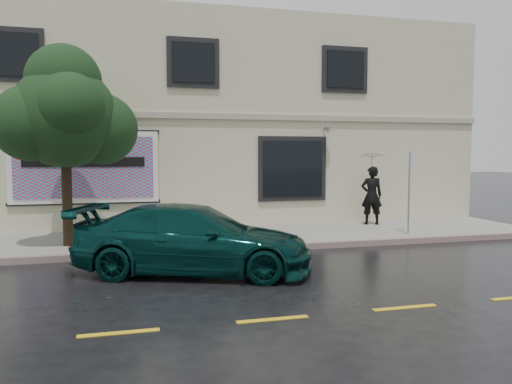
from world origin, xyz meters
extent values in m
plane|color=black|center=(0.00, 0.00, 0.00)|extent=(90.00, 90.00, 0.00)
cube|color=gray|center=(0.00, 3.25, 0.07)|extent=(20.00, 3.50, 0.15)
cube|color=slate|center=(0.00, 1.50, 0.07)|extent=(20.00, 0.18, 0.16)
cube|color=gold|center=(0.00, -3.50, 0.01)|extent=(19.00, 0.12, 0.01)
cube|color=beige|center=(0.00, 9.00, 3.50)|extent=(20.00, 8.00, 7.00)
cube|color=#9E9984|center=(0.00, 4.96, 3.60)|extent=(20.00, 0.12, 0.18)
cube|color=black|center=(3.20, 4.96, 1.95)|extent=(2.30, 0.10, 2.10)
cube|color=black|center=(3.20, 4.90, 1.95)|extent=(2.00, 0.05, 1.80)
cube|color=black|center=(-5.00, 4.90, 5.20)|extent=(1.30, 0.05, 1.20)
cube|color=black|center=(0.00, 4.90, 5.20)|extent=(1.30, 0.05, 1.20)
cube|color=black|center=(5.00, 4.90, 5.20)|extent=(1.30, 0.05, 1.20)
cube|color=white|center=(-3.20, 4.93, 2.05)|extent=(4.20, 0.06, 2.10)
cube|color=#C52B5B|center=(-3.20, 4.89, 2.05)|extent=(3.90, 0.04, 1.80)
cube|color=black|center=(-3.20, 4.96, 1.00)|extent=(4.30, 0.10, 0.10)
cube|color=black|center=(-3.20, 4.96, 3.10)|extent=(4.30, 0.10, 0.10)
cube|color=black|center=(-3.20, 4.86, 2.20)|extent=(3.40, 0.02, 0.28)
imported|color=#08312E|center=(-0.74, -0.31, 0.70)|extent=(5.27, 3.66, 1.41)
imported|color=black|center=(5.63, 4.15, 1.09)|extent=(0.77, 0.60, 1.88)
imported|color=black|center=(5.63, 4.15, 2.37)|extent=(0.91, 0.91, 0.67)
cylinder|color=#2D2314|center=(-3.48, 2.72, 1.28)|extent=(0.25, 0.25, 2.26)
sphere|color=black|center=(-3.48, 2.72, 3.36)|extent=(2.52, 2.52, 2.52)
cylinder|color=white|center=(-1.58, 2.59, 0.19)|extent=(0.33, 0.33, 0.09)
cylinder|color=white|center=(-1.58, 2.59, 0.54)|extent=(0.24, 0.24, 0.60)
sphere|color=white|center=(-1.58, 2.59, 0.88)|extent=(0.24, 0.24, 0.24)
cylinder|color=white|center=(-1.58, 2.59, 0.56)|extent=(0.35, 0.11, 0.11)
cylinder|color=#909598|center=(5.71, 2.09, 1.33)|extent=(0.05, 0.05, 2.36)
cube|color=silver|center=(5.71, 2.09, 2.28)|extent=(0.28, 0.11, 0.38)
camera|label=1|loc=(-2.08, -10.41, 2.47)|focal=35.00mm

